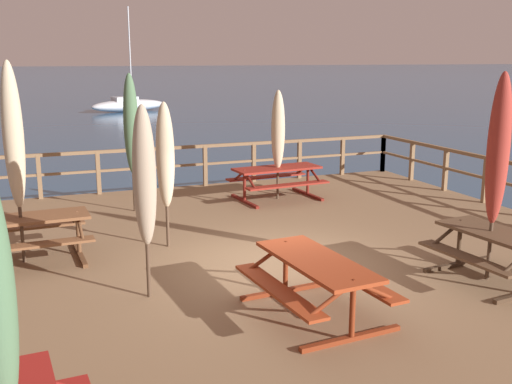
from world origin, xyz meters
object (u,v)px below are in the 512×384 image
object	(u,v)px
picnic_table_mid_right	(21,229)
patio_umbrella_short_front	(498,150)
sailboat_distant	(128,105)
patio_umbrella_tall_mid_right	(13,137)
patio_umbrella_tall_front	(131,125)
picnic_table_back_left	(494,245)
patio_umbrella_short_back	(278,130)
patio_umbrella_tall_back_right	(165,156)
picnic_table_back_right	(277,176)
picnic_table_mid_centre	(316,274)
patio_umbrella_tall_back_left	(144,177)

from	to	relation	value
picnic_table_mid_right	patio_umbrella_short_front	bearing A→B (deg)	-27.49
picnic_table_mid_right	sailboat_distant	bearing A→B (deg)	77.57
patio_umbrella_tall_mid_right	patio_umbrella_tall_front	size ratio (longest dim) A/B	1.10
picnic_table_back_left	sailboat_distant	distance (m)	39.54
picnic_table_back_left	patio_umbrella_tall_front	world-z (taller)	patio_umbrella_tall_front
patio_umbrella_short_front	patio_umbrella_tall_front	distance (m)	7.44
patio_umbrella_short_back	patio_umbrella_tall_back_right	bearing A→B (deg)	-140.99
picnic_table_back_right	sailboat_distant	world-z (taller)	sailboat_distant
patio_umbrella_short_back	patio_umbrella_short_front	bearing A→B (deg)	-82.15
picnic_table_mid_centre	picnic_table_mid_right	distance (m)	5.04
picnic_table_back_right	patio_umbrella_tall_mid_right	world-z (taller)	patio_umbrella_tall_mid_right
picnic_table_mid_centre	picnic_table_mid_right	xyz separation A→B (m)	(-3.53, 3.60, 0.00)
picnic_table_back_right	sailboat_distant	xyz separation A→B (m)	(2.25, 33.43, -0.76)
picnic_table_mid_centre	patio_umbrella_tall_back_right	size ratio (longest dim) A/B	0.82
picnic_table_back_left	patio_umbrella_short_back	size ratio (longest dim) A/B	0.72
picnic_table_mid_centre	picnic_table_mid_right	world-z (taller)	same
picnic_table_mid_right	patio_umbrella_short_front	world-z (taller)	patio_umbrella_short_front
picnic_table_back_left	picnic_table_back_right	bearing A→B (deg)	98.41
picnic_table_mid_right	patio_umbrella_tall_mid_right	size ratio (longest dim) A/B	0.67
sailboat_distant	picnic_table_back_right	bearing A→B (deg)	-93.84
picnic_table_back_left	patio_umbrella_tall_mid_right	size ratio (longest dim) A/B	0.57
patio_umbrella_tall_back_left	patio_umbrella_tall_back_right	world-z (taller)	patio_umbrella_tall_back_left
picnic_table_back_left	patio_umbrella_tall_back_right	world-z (taller)	patio_umbrella_tall_back_right
sailboat_distant	patio_umbrella_short_back	bearing A→B (deg)	-93.80
picnic_table_back_left	patio_umbrella_short_front	bearing A→B (deg)	131.21
picnic_table_mid_centre	picnic_table_back_right	size ratio (longest dim) A/B	0.98
patio_umbrella_short_back	patio_umbrella_short_front	size ratio (longest dim) A/B	0.83
sailboat_distant	patio_umbrella_tall_back_left	bearing A→B (deg)	-99.37
patio_umbrella_short_front	patio_umbrella_tall_back_left	bearing A→B (deg)	166.12
picnic_table_mid_right	patio_umbrella_tall_back_right	bearing A→B (deg)	-0.85
picnic_table_back_left	patio_umbrella_tall_back_left	size ratio (longest dim) A/B	0.69
picnic_table_back_right	patio_umbrella_tall_back_right	world-z (taller)	patio_umbrella_tall_back_right
patio_umbrella_tall_mid_right	patio_umbrella_tall_front	xyz separation A→B (m)	(2.32, 2.69, -0.18)
patio_umbrella_short_back	picnic_table_mid_centre	bearing A→B (deg)	-109.34
sailboat_distant	picnic_table_mid_right	bearing A→B (deg)	-102.43
picnic_table_mid_right	patio_umbrella_tall_front	world-z (taller)	patio_umbrella_tall_front
patio_umbrella_short_front	patio_umbrella_tall_front	bearing A→B (deg)	124.60
picnic_table_back_right	patio_umbrella_short_front	xyz separation A→B (m)	(0.86, -6.04, 1.42)
picnic_table_back_right	picnic_table_mid_centre	bearing A→B (deg)	-109.18
patio_umbrella_tall_mid_right	patio_umbrella_short_back	bearing A→B (deg)	24.63
picnic_table_mid_right	patio_umbrella_tall_back_right	distance (m)	2.64
patio_umbrella_tall_front	patio_umbrella_short_front	bearing A→B (deg)	-55.40
patio_umbrella_short_back	patio_umbrella_tall_front	size ratio (longest dim) A/B	0.86
picnic_table_back_right	patio_umbrella_tall_back_right	xyz separation A→B (m)	(-3.28, -2.66, 1.07)
patio_umbrella_tall_front	patio_umbrella_tall_back_left	bearing A→B (deg)	-98.11
patio_umbrella_tall_front	patio_umbrella_tall_back_right	world-z (taller)	patio_umbrella_tall_front
picnic_table_mid_centre	picnic_table_back_right	distance (m)	6.59
picnic_table_mid_centre	picnic_table_back_right	xyz separation A→B (m)	(2.17, 6.23, 0.00)
picnic_table_mid_right	patio_umbrella_tall_front	xyz separation A→B (m)	(2.33, 2.72, 1.33)
picnic_table_mid_centre	patio_umbrella_short_front	distance (m)	3.35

